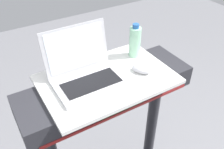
# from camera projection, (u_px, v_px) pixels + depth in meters

# --- Properties ---
(desk_board) EXTENTS (0.64, 0.43, 0.02)m
(desk_board) POSITION_uv_depth(u_px,v_px,m) (107.00, 79.00, 1.23)
(desk_board) COLOR white
(desk_board) RESTS_ON treadmill_base
(laptop) EXTENTS (0.33, 0.27, 0.24)m
(laptop) POSITION_uv_depth(u_px,v_px,m) (85.00, 71.00, 1.18)
(laptop) COLOR #B7B7BC
(laptop) RESTS_ON desk_board
(computer_mouse) EXTENTS (0.10, 0.12, 0.03)m
(computer_mouse) POSITION_uv_depth(u_px,v_px,m) (141.00, 69.00, 1.25)
(computer_mouse) COLOR #B2B2B7
(computer_mouse) RESTS_ON desk_board
(water_bottle) EXTENTS (0.06, 0.06, 0.19)m
(water_bottle) POSITION_uv_depth(u_px,v_px,m) (135.00, 42.00, 1.34)
(water_bottle) COLOR #9EDBB2
(water_bottle) RESTS_ON desk_board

